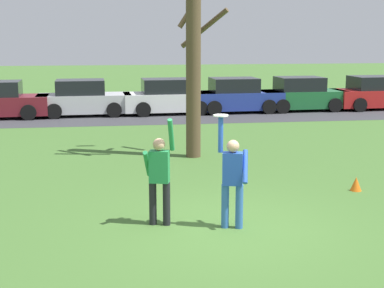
{
  "coord_description": "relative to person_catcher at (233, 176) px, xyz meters",
  "views": [
    {
      "loc": [
        -2.06,
        -9.65,
        3.48
      ],
      "look_at": [
        -0.55,
        0.64,
        1.47
      ],
      "focal_mm": 52.3,
      "sensor_mm": 36.0,
      "label": 1
    }
  ],
  "objects": [
    {
      "name": "ground_plane",
      "position": [
        -0.1,
        0.0,
        -0.98
      ],
      "size": [
        120.0,
        120.0,
        0.0
      ],
      "primitive_type": "plane",
      "color": "#426B2D"
    },
    {
      "name": "person_catcher",
      "position": [
        0.0,
        0.0,
        0.0
      ],
      "size": [
        0.58,
        0.48,
        2.08
      ],
      "rotation": [
        0.0,
        0.0,
        2.87
      ],
      "color": "#3366B7",
      "rests_on": "ground_plane"
    },
    {
      "name": "person_defender",
      "position": [
        -1.3,
        0.37,
        -0.0
      ],
      "size": [
        0.61,
        0.54,
        2.04
      ],
      "rotation": [
        0.0,
        0.0,
        6.01
      ],
      "color": "black",
      "rests_on": "ground_plane"
    },
    {
      "name": "frisbee_disc",
      "position": [
        -0.22,
        0.06,
        1.11
      ],
      "size": [
        0.27,
        0.27,
        0.02
      ],
      "primitive_type": "cylinder",
      "color": "white",
      "rests_on": "person_catcher"
    },
    {
      "name": "parked_car_silver",
      "position": [
        -3.36,
        15.58,
        -0.25
      ],
      "size": [
        4.16,
        2.15,
        1.59
      ],
      "rotation": [
        0.0,
        0.0,
        0.03
      ],
      "color": "#BCBCC1",
      "rests_on": "ground_plane"
    },
    {
      "name": "parked_car_white",
      "position": [
        0.45,
        15.62,
        -0.25
      ],
      "size": [
        4.16,
        2.15,
        1.59
      ],
      "rotation": [
        0.0,
        0.0,
        0.03
      ],
      "color": "white",
      "rests_on": "ground_plane"
    },
    {
      "name": "parked_car_blue",
      "position": [
        3.62,
        15.67,
        -0.25
      ],
      "size": [
        4.16,
        2.15,
        1.59
      ],
      "rotation": [
        0.0,
        0.0,
        0.03
      ],
      "color": "#233893",
      "rests_on": "ground_plane"
    },
    {
      "name": "parked_car_green",
      "position": [
        6.82,
        15.82,
        -0.25
      ],
      "size": [
        4.16,
        2.15,
        1.59
      ],
      "rotation": [
        0.0,
        0.0,
        0.03
      ],
      "color": "#1E6633",
      "rests_on": "ground_plane"
    },
    {
      "name": "parked_car_red",
      "position": [
        10.55,
        15.83,
        -0.25
      ],
      "size": [
        4.16,
        2.15,
        1.59
      ],
      "rotation": [
        0.0,
        0.0,
        0.03
      ],
      "color": "red",
      "rests_on": "ground_plane"
    },
    {
      "name": "parking_strip",
      "position": [
        1.9,
        15.54,
        -0.98
      ],
      "size": [
        26.41,
        6.4,
        0.01
      ],
      "primitive_type": "cube",
      "color": "#38383D",
      "rests_on": "ground_plane"
    },
    {
      "name": "bare_tree_tall",
      "position": [
        0.22,
        6.29,
        2.38
      ],
      "size": [
        1.81,
        1.82,
        6.82
      ],
      "color": "brown",
      "rests_on": "ground_plane"
    },
    {
      "name": "field_cone_orange",
      "position": [
        3.35,
        2.06,
        -0.82
      ],
      "size": [
        0.26,
        0.26,
        0.32
      ],
      "primitive_type": "cone",
      "color": "orange",
      "rests_on": "ground_plane"
    }
  ]
}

